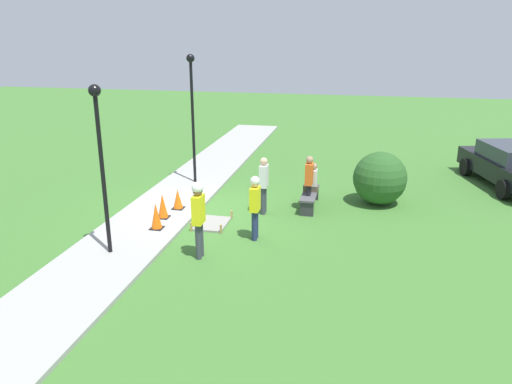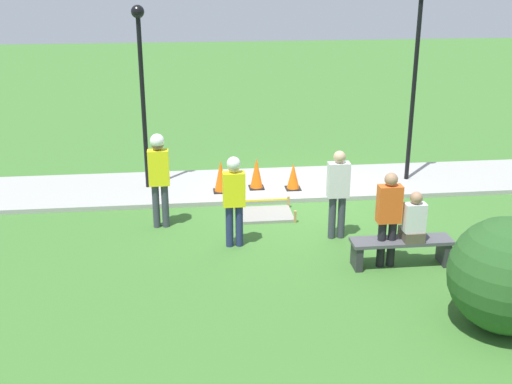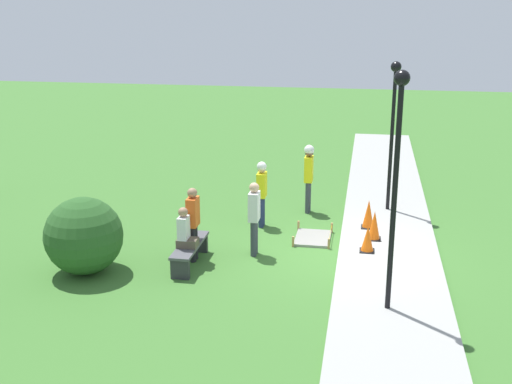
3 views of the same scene
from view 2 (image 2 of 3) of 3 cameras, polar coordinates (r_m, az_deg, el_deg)
The scene contains 15 objects.
ground_plane at distance 14.10m, azimuth 4.30°, elevation -0.95°, with size 60.00×60.00×0.00m, color #3D702D.
sidewalk at distance 15.14m, azimuth 3.52°, elevation 0.75°, with size 28.00×2.28×0.10m.
wet_concrete_patch at distance 13.33m, azimuth 0.76°, elevation -2.00°, with size 1.19×0.90×0.25m.
traffic_cone_near_patch at distance 14.54m, azimuth 3.33°, elevation 1.40°, with size 0.34×0.34×0.61m.
traffic_cone_far_patch at distance 14.55m, azimuth 0.04°, elevation 1.67°, with size 0.34×0.34×0.71m.
traffic_cone_sidewalk_edge at distance 14.35m, azimuth -3.15°, elevation 1.40°, with size 0.34×0.34×0.73m.
park_bench at distance 11.37m, azimuth 12.77°, elevation -4.80°, with size 1.75×0.44×0.49m.
person_seated_on_bench at distance 11.19m, azimuth 13.84°, elevation -2.55°, with size 0.36×0.44×0.89m.
worker_supervisor at distance 12.55m, azimuth -8.63°, elevation 1.83°, with size 0.40×0.28×1.91m.
worker_assistant at distance 11.60m, azimuth -1.97°, elevation -0.19°, with size 0.40×0.25×1.73m.
bystander_in_orange_shirt at distance 11.07m, azimuth 11.70°, elevation -1.96°, with size 0.40×0.22×1.70m.
bystander_in_gray_shirt at distance 12.06m, azimuth 7.31°, elevation 0.23°, with size 0.40×0.23×1.73m.
lamppost_near at distance 14.32m, azimuth -10.16°, elevation 10.45°, with size 0.28×0.28×4.03m.
lamppost_far at distance 15.07m, azimuth 14.06°, elevation 11.45°, with size 0.28×0.28×4.42m.
shrub_rounded_near at distance 9.75m, azimuth 21.45°, elevation -6.89°, with size 1.67×1.67×1.67m.
Camera 2 is at (2.53, 12.94, 4.99)m, focal length 45.00 mm.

